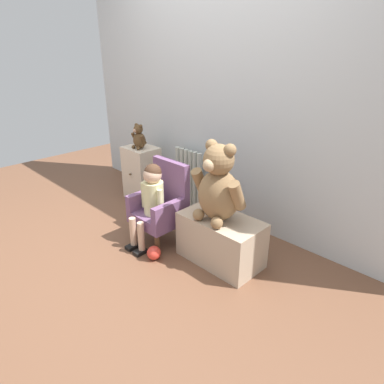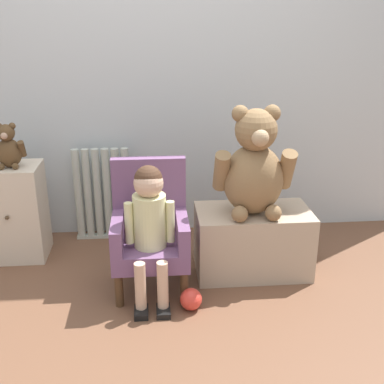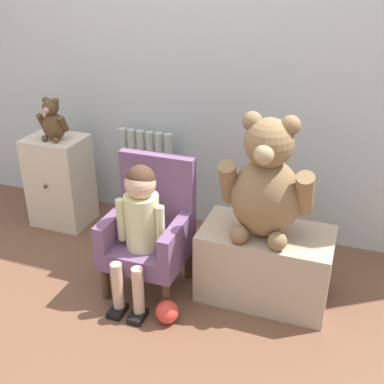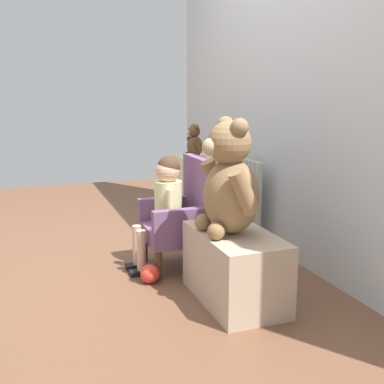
# 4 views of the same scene
# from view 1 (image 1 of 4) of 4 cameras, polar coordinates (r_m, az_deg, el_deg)

# --- Properties ---
(ground_plane) EXTENTS (6.00, 6.00, 0.00)m
(ground_plane) POSITION_cam_1_polar(r_m,az_deg,el_deg) (2.87, -12.60, -10.86)
(ground_plane) COLOR brown
(back_wall) EXTENTS (3.80, 0.05, 2.40)m
(back_wall) POSITION_cam_1_polar(r_m,az_deg,el_deg) (3.21, 4.75, 16.44)
(back_wall) COLOR silver
(back_wall) RESTS_ON ground_plane
(radiator) EXTENTS (0.37, 0.05, 0.61)m
(radiator) POSITION_cam_1_polar(r_m,az_deg,el_deg) (3.53, -0.60, 2.17)
(radiator) COLOR #B6BDAF
(radiator) RESTS_ON ground_plane
(small_dresser) EXTENTS (0.35, 0.31, 0.58)m
(small_dresser) POSITION_cam_1_polar(r_m,az_deg,el_deg) (3.77, -8.35, 3.11)
(small_dresser) COLOR beige
(small_dresser) RESTS_ON ground_plane
(child_armchair) EXTENTS (0.40, 0.38, 0.70)m
(child_armchair) POSITION_cam_1_polar(r_m,az_deg,el_deg) (2.94, -5.00, -2.12)
(child_armchair) COLOR #724C74
(child_armchair) RESTS_ON ground_plane
(child_figure) EXTENTS (0.25, 0.35, 0.71)m
(child_figure) POSITION_cam_1_polar(r_m,az_deg,el_deg) (2.82, -6.82, -0.32)
(child_figure) COLOR beige
(child_figure) RESTS_ON ground_plane
(low_bench) EXTENTS (0.64, 0.36, 0.38)m
(low_bench) POSITION_cam_1_polar(r_m,az_deg,el_deg) (2.70, 4.81, -7.93)
(low_bench) COLOR tan
(low_bench) RESTS_ON ground_plane
(large_teddy_bear) EXTENTS (0.44, 0.31, 0.60)m
(large_teddy_bear) POSITION_cam_1_polar(r_m,az_deg,el_deg) (2.48, 4.43, 0.88)
(large_teddy_bear) COLOR olive
(large_teddy_bear) RESTS_ON low_bench
(small_teddy_bear) EXTENTS (0.19, 0.13, 0.26)m
(small_teddy_bear) POSITION_cam_1_polar(r_m,az_deg,el_deg) (3.62, -8.84, 8.93)
(small_teddy_bear) COLOR brown
(small_teddy_bear) RESTS_ON small_dresser
(toy_ball) EXTENTS (0.11, 0.11, 0.11)m
(toy_ball) POSITION_cam_1_polar(r_m,az_deg,el_deg) (2.79, -6.36, -10.05)
(toy_ball) COLOR red
(toy_ball) RESTS_ON ground_plane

